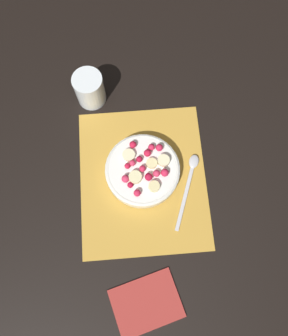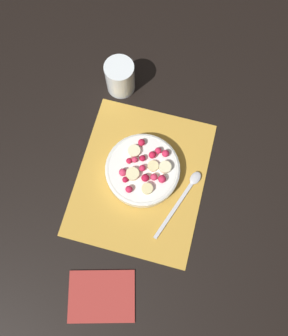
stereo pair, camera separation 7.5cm
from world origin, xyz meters
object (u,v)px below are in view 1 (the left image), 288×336
object	(u,v)px
fruit_bowl	(144,170)
spoon	(190,178)
drinking_glass	(90,89)
napkin	(146,304)

from	to	relation	value
fruit_bowl	spoon	bearing A→B (deg)	77.92
fruit_bowl	drinking_glass	size ratio (longest dim) A/B	1.98
drinking_glass	napkin	world-z (taller)	drinking_glass
spoon	drinking_glass	size ratio (longest dim) A/B	2.07
spoon	napkin	distance (m)	0.32
fruit_bowl	spoon	xyz separation A→B (m)	(0.02, 0.11, -0.02)
fruit_bowl	napkin	bearing A→B (deg)	-3.55
spoon	napkin	xyz separation A→B (m)	(0.29, -0.13, -0.01)
napkin	fruit_bowl	bearing A→B (deg)	176.45
spoon	drinking_glass	bearing A→B (deg)	63.90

